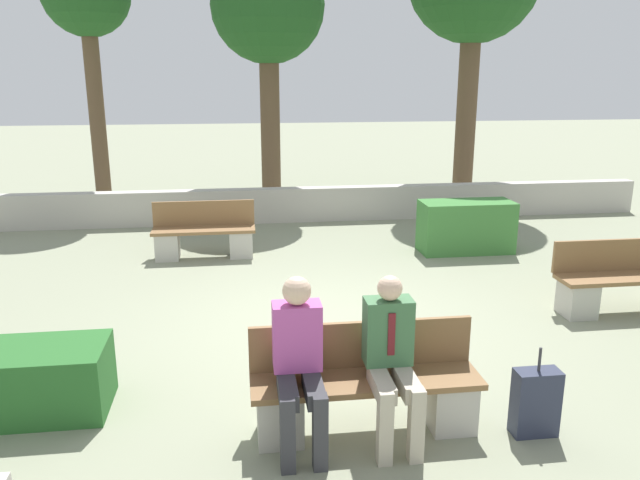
{
  "coord_description": "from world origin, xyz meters",
  "views": [
    {
      "loc": [
        -0.97,
        -6.73,
        2.87
      ],
      "look_at": [
        0.0,
        0.5,
        0.9
      ],
      "focal_mm": 35.0,
      "sensor_mm": 36.0,
      "label": 1
    }
  ],
  "objects_px": {
    "bench_left_side": "(628,285)",
    "suitcase": "(535,402)",
    "bench_right_side": "(204,237)",
    "person_seated_man": "(391,353)",
    "bench_front": "(366,392)",
    "tree_leftmost": "(86,0)",
    "tree_center_left": "(268,11)",
    "person_seated_woman": "(299,356)"
  },
  "relations": [
    {
      "from": "bench_front",
      "to": "person_seated_man",
      "type": "bearing_deg",
      "value": -40.03
    },
    {
      "from": "bench_right_side",
      "to": "suitcase",
      "type": "relative_size",
      "value": 2.12
    },
    {
      "from": "bench_left_side",
      "to": "tree_leftmost",
      "type": "height_order",
      "value": "tree_leftmost"
    },
    {
      "from": "person_seated_man",
      "to": "tree_leftmost",
      "type": "xyz_separation_m",
      "value": [
        -4.02,
        9.4,
        3.51
      ]
    },
    {
      "from": "bench_left_side",
      "to": "bench_right_side",
      "type": "bearing_deg",
      "value": 146.72
    },
    {
      "from": "person_seated_woman",
      "to": "suitcase",
      "type": "distance_m",
      "value": 1.98
    },
    {
      "from": "bench_front",
      "to": "bench_right_side",
      "type": "relative_size",
      "value": 1.16
    },
    {
      "from": "bench_front",
      "to": "bench_right_side",
      "type": "distance_m",
      "value": 5.47
    },
    {
      "from": "person_seated_woman",
      "to": "tree_center_left",
      "type": "height_order",
      "value": "tree_center_left"
    },
    {
      "from": "suitcase",
      "to": "bench_front",
      "type": "bearing_deg",
      "value": 169.58
    },
    {
      "from": "suitcase",
      "to": "tree_leftmost",
      "type": "height_order",
      "value": "tree_leftmost"
    },
    {
      "from": "bench_left_side",
      "to": "person_seated_man",
      "type": "bearing_deg",
      "value": -149.96
    },
    {
      "from": "bench_left_side",
      "to": "tree_leftmost",
      "type": "distance_m",
      "value": 11.09
    },
    {
      "from": "person_seated_man",
      "to": "person_seated_woman",
      "type": "height_order",
      "value": "person_seated_woman"
    },
    {
      "from": "bench_left_side",
      "to": "person_seated_woman",
      "type": "relative_size",
      "value": 1.31
    },
    {
      "from": "person_seated_woman",
      "to": "tree_leftmost",
      "type": "distance_m",
      "value": 10.55
    },
    {
      "from": "bench_left_side",
      "to": "bench_right_side",
      "type": "relative_size",
      "value": 1.11
    },
    {
      "from": "bench_front",
      "to": "tree_leftmost",
      "type": "distance_m",
      "value": 10.76
    },
    {
      "from": "bench_left_side",
      "to": "tree_leftmost",
      "type": "relative_size",
      "value": 0.34
    },
    {
      "from": "bench_right_side",
      "to": "tree_leftmost",
      "type": "distance_m",
      "value": 6.06
    },
    {
      "from": "bench_left_side",
      "to": "tree_center_left",
      "type": "height_order",
      "value": "tree_center_left"
    },
    {
      "from": "bench_front",
      "to": "bench_left_side",
      "type": "height_order",
      "value": "same"
    },
    {
      "from": "bench_left_side",
      "to": "suitcase",
      "type": "distance_m",
      "value": 3.39
    },
    {
      "from": "person_seated_woman",
      "to": "tree_center_left",
      "type": "distance_m",
      "value": 9.65
    },
    {
      "from": "person_seated_woman",
      "to": "bench_front",
      "type": "bearing_deg",
      "value": 13.87
    },
    {
      "from": "person_seated_man",
      "to": "suitcase",
      "type": "xyz_separation_m",
      "value": [
        1.18,
        -0.11,
        -0.46
      ]
    },
    {
      "from": "bench_left_side",
      "to": "suitcase",
      "type": "height_order",
      "value": "bench_left_side"
    },
    {
      "from": "suitcase",
      "to": "tree_center_left",
      "type": "bearing_deg",
      "value": 99.89
    },
    {
      "from": "bench_right_side",
      "to": "person_seated_woman",
      "type": "bearing_deg",
      "value": -84.69
    },
    {
      "from": "person_seated_woman",
      "to": "tree_center_left",
      "type": "bearing_deg",
      "value": 88.0
    },
    {
      "from": "bench_right_side",
      "to": "suitcase",
      "type": "height_order",
      "value": "bench_right_side"
    },
    {
      "from": "bench_right_side",
      "to": "tree_leftmost",
      "type": "relative_size",
      "value": 0.3
    },
    {
      "from": "bench_left_side",
      "to": "bench_right_side",
      "type": "xyz_separation_m",
      "value": [
        -5.26,
        3.09,
        -0.01
      ]
    },
    {
      "from": "bench_left_side",
      "to": "person_seated_man",
      "type": "height_order",
      "value": "person_seated_man"
    },
    {
      "from": "person_seated_man",
      "to": "suitcase",
      "type": "relative_size",
      "value": 1.76
    },
    {
      "from": "bench_left_side",
      "to": "bench_right_side",
      "type": "distance_m",
      "value": 6.1
    },
    {
      "from": "person_seated_man",
      "to": "tree_center_left",
      "type": "height_order",
      "value": "tree_center_left"
    },
    {
      "from": "bench_front",
      "to": "person_seated_woman",
      "type": "xyz_separation_m",
      "value": [
        -0.56,
        -0.14,
        0.42
      ]
    },
    {
      "from": "person_seated_man",
      "to": "tree_leftmost",
      "type": "bearing_deg",
      "value": 113.13
    },
    {
      "from": "bench_left_side",
      "to": "tree_center_left",
      "type": "bearing_deg",
      "value": 117.58
    },
    {
      "from": "person_seated_man",
      "to": "suitcase",
      "type": "bearing_deg",
      "value": -5.14
    },
    {
      "from": "person_seated_man",
      "to": "bench_left_side",
      "type": "bearing_deg",
      "value": 32.93
    }
  ]
}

